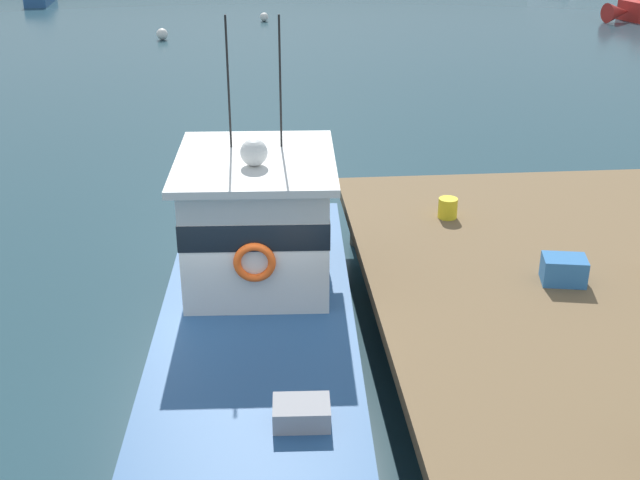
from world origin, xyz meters
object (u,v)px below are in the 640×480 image
crate_stack_mid_dock (564,270)px  mooring_buoy_outer (264,17)px  mooring_buoy_spare_mooring (162,34)px  main_fishing_boat (258,312)px  bait_bucket (448,208)px

crate_stack_mid_dock → mooring_buoy_outer: (-3.54, 29.89, -1.19)m
mooring_buoy_outer → mooring_buoy_spare_mooring: size_ratio=0.84×
mooring_buoy_spare_mooring → main_fishing_boat: bearing=-81.9°
main_fishing_boat → bait_bucket: bearing=39.1°
main_fishing_boat → bait_bucket: main_fishing_boat is taller
main_fishing_boat → mooring_buoy_outer: size_ratio=24.57×
bait_bucket → mooring_buoy_spare_mooring: bearing=106.6°
mooring_buoy_spare_mooring → mooring_buoy_outer: bearing=44.6°
crate_stack_mid_dock → mooring_buoy_spare_mooring: (-7.95, 25.53, -1.15)m
bait_bucket → main_fishing_boat: bearing=-140.9°
crate_stack_mid_dock → bait_bucket: crate_stack_mid_dock is taller
bait_bucket → mooring_buoy_outer: size_ratio=0.85×
crate_stack_mid_dock → mooring_buoy_spare_mooring: size_ratio=1.26×
main_fishing_boat → mooring_buoy_spare_mooring: (-3.65, 25.68, -0.77)m
main_fishing_boat → mooring_buoy_outer: bearing=88.5°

